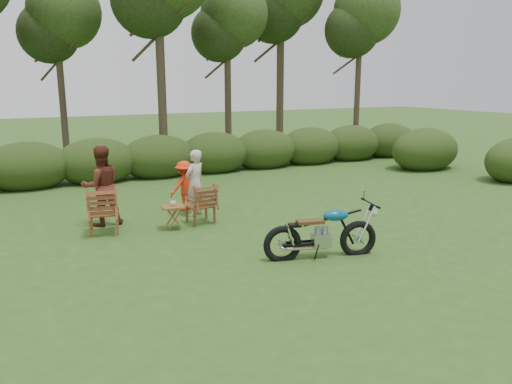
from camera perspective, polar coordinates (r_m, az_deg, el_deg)
name	(u,v)px	position (r m, az deg, el deg)	size (l,w,h in m)	color
ground	(306,260)	(9.06, 5.74, -7.73)	(80.00, 80.00, 0.00)	#274B19
tree_line	(163,60)	(17.62, -10.61, 14.60)	(22.52, 11.62, 8.14)	#3B3020
motorcycle	(320,257)	(9.24, 7.37, -7.37)	(2.02, 0.77, 1.15)	#0E81BA
lawn_chair_right	(201,223)	(11.38, -6.32, -3.49)	(0.62, 0.62, 0.90)	#5F2F17
lawn_chair_left	(105,233)	(11.05, -16.89, -4.46)	(0.68, 0.68, 0.99)	brown
side_table	(174,218)	(10.91, -9.40, -2.90)	(0.49, 0.42, 0.51)	brown
cup	(173,203)	(10.87, -9.46, -1.29)	(0.13, 0.13, 0.10)	beige
adult_a	(196,215)	(12.00, -6.88, -2.64)	(0.57, 0.38, 1.57)	beige
adult_b	(104,225)	(11.64, -16.97, -3.60)	(0.86, 0.67, 1.77)	#552218
child	(185,210)	(12.49, -8.10, -2.07)	(0.80, 0.46, 1.24)	red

